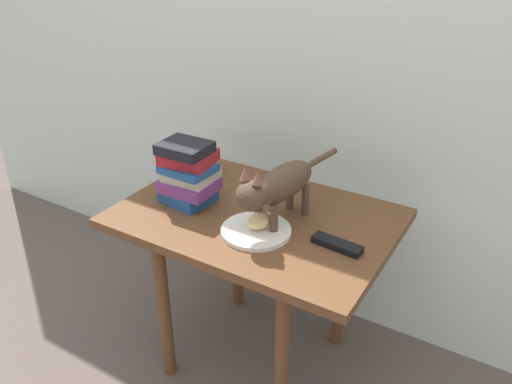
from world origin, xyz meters
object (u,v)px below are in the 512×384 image
Objects in this scene: tv_remote at (337,244)px; candle_jar at (209,164)px; cat at (278,186)px; plate at (256,231)px; side_table at (256,236)px; bread_roll at (260,221)px; book_stack at (188,173)px.

candle_jar is at bearing 165.90° from tv_remote.
tv_remote is at bearing -6.95° from cat.
plate is at bearing -110.36° from cat.
side_table is at bearing 177.21° from tv_remote.
candle_jar reaches higher than bread_roll.
plate is 0.15m from cat.
tv_remote reaches higher than side_table.
plate is 1.41× the size of tv_remote.
bread_roll reaches higher than plate.
plate is at bearing -10.38° from book_stack.
bread_roll is (0.01, 0.01, 0.03)m from plate.
bread_roll reaches higher than tv_remote.
bread_roll is 0.24m from tv_remote.
bread_roll is 0.53× the size of tv_remote.
side_table is at bearing 169.22° from cat.
bread_roll is 0.31m from book_stack.
tv_remote is (0.23, 0.04, -0.03)m from bread_roll.
book_stack is at bearing -175.49° from cat.
plate is 0.24m from tv_remote.
plate reaches higher than side_table.
candle_jar is (-0.30, 0.17, 0.12)m from side_table.
bread_roll is 0.37× the size of book_stack.
side_table is 0.16m from bread_roll.
book_stack reaches higher than side_table.
cat is 5.60× the size of candle_jar.
bread_roll is (0.06, -0.08, 0.12)m from side_table.
bread_roll reaches higher than side_table.
candle_jar is at bearing 143.87° from plate.
plate is at bearing -162.31° from tv_remote.
cat is 3.17× the size of tv_remote.
tv_remote is (0.24, 0.05, 0.00)m from plate.
cat reaches higher than side_table.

